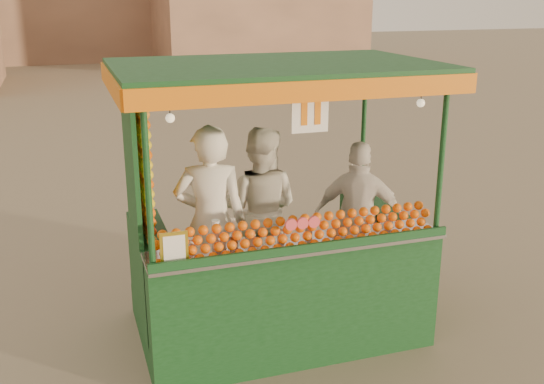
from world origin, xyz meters
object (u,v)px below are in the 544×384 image
object	(u,v)px
vendor_left	(211,222)
vendor_middle	(260,209)
juice_cart	(273,254)
vendor_right	(359,218)

from	to	relation	value
vendor_left	vendor_middle	distance (m)	0.75
vendor_left	juice_cart	bearing A→B (deg)	-175.28
vendor_middle	vendor_right	bearing A→B (deg)	-173.02
vendor_left	vendor_middle	xyz separation A→B (m)	(0.62, 0.43, -0.07)
juice_cart	vendor_middle	bearing A→B (deg)	86.15
juice_cart	vendor_middle	world-z (taller)	juice_cart
vendor_middle	vendor_left	bearing A→B (deg)	64.79
juice_cart	vendor_left	world-z (taller)	juice_cart
juice_cart	vendor_left	size ratio (longest dim) A/B	1.59
juice_cart	vendor_right	size ratio (longest dim) A/B	1.87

